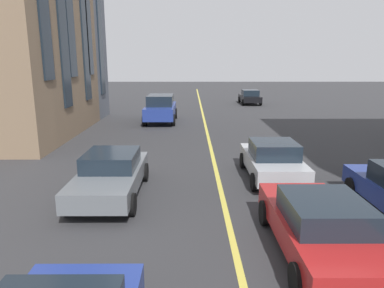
% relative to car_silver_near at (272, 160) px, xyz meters
% --- Properties ---
extents(lane_centre_line, '(80.00, 0.16, 0.01)m').
position_rel_car_silver_near_xyz_m(lane_centre_line, '(1.93, 1.94, -0.70)').
color(lane_centre_line, '#D8C64C').
rests_on(lane_centre_line, ground_plane).
extents(car_silver_near, '(3.90, 1.89, 1.40)m').
position_rel_car_silver_near_xyz_m(car_silver_near, '(0.00, 0.00, 0.00)').
color(car_silver_near, '#B7BABF').
rests_on(car_silver_near, ground_plane).
extents(car_blue_parked_b, '(4.70, 2.14, 1.88)m').
position_rel_car_silver_near_xyz_m(car_blue_parked_b, '(12.28, 5.00, 0.27)').
color(car_blue_parked_b, navy).
rests_on(car_blue_parked_b, ground_plane).
extents(car_grey_mid, '(4.40, 1.95, 1.37)m').
position_rel_car_silver_near_xyz_m(car_grey_mid, '(-1.62, 5.43, 0.00)').
color(car_grey_mid, slate).
rests_on(car_grey_mid, ground_plane).
extents(car_black_parked_a, '(3.90, 1.89, 1.40)m').
position_rel_car_silver_near_xyz_m(car_black_parked_a, '(22.90, -2.96, 0.00)').
color(car_black_parked_a, black).
rests_on(car_black_parked_a, ground_plane).
extents(car_red_far, '(4.40, 1.95, 1.37)m').
position_rel_car_silver_near_xyz_m(car_red_far, '(-5.20, 0.14, 0.00)').
color(car_red_far, '#B21E1E').
rests_on(car_red_far, ground_plane).
extents(building_left_far, '(11.56, 10.08, 12.67)m').
position_rel_car_silver_near_xyz_m(building_left_far, '(10.41, 14.42, 5.64)').
color(building_left_far, '#565B66').
rests_on(building_left_far, ground_plane).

